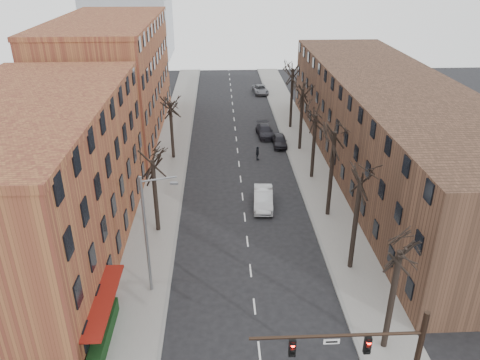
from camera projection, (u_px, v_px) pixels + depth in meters
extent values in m
cube|color=gray|center=(171.00, 154.00, 55.73)|extent=(4.00, 90.00, 0.15)
cube|color=gray|center=(304.00, 152.00, 56.39)|extent=(4.00, 90.00, 0.15)
cube|color=brown|center=(35.00, 187.00, 34.83)|extent=(12.00, 26.00, 12.00)
cube|color=brown|center=(111.00, 79.00, 60.46)|extent=(12.00, 28.00, 14.00)
cube|color=brown|center=(389.00, 126.00, 50.07)|extent=(12.00, 50.00, 10.00)
cube|color=maroon|center=(109.00, 332.00, 29.64)|extent=(1.20, 7.00, 0.15)
cube|color=black|center=(103.00, 336.00, 28.45)|extent=(0.80, 6.00, 1.00)
cylinder|color=black|center=(337.00, 336.00, 21.24)|extent=(8.00, 0.16, 0.16)
cube|color=black|center=(367.00, 345.00, 21.58)|extent=(0.32, 0.22, 0.95)
cube|color=black|center=(292.00, 348.00, 21.44)|extent=(0.32, 0.22, 0.95)
cube|color=silver|center=(332.00, 342.00, 21.38)|extent=(0.75, 0.04, 0.28)
cylinder|color=slate|center=(146.00, 237.00, 31.36)|extent=(0.20, 0.20, 9.00)
cylinder|color=slate|center=(158.00, 179.00, 29.53)|extent=(2.39, 0.12, 0.46)
cube|color=slate|center=(174.00, 183.00, 29.70)|extent=(0.50, 0.22, 0.14)
imported|color=#B4B8BC|center=(263.00, 198.00, 44.11)|extent=(2.12, 5.13, 1.65)
imported|color=black|center=(280.00, 141.00, 58.05)|extent=(1.79, 4.20, 1.41)
imported|color=black|center=(265.00, 131.00, 61.21)|extent=(2.38, 5.04, 1.42)
imported|color=slate|center=(260.00, 89.00, 79.99)|extent=(2.72, 5.20, 1.40)
imported|color=black|center=(257.00, 153.00, 54.08)|extent=(0.43, 0.97, 1.64)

